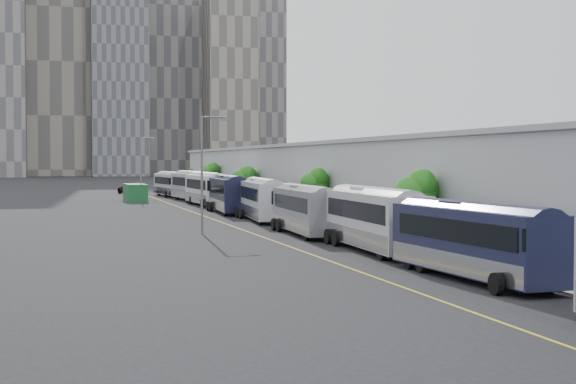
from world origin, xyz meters
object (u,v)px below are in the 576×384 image
object	(u,v)px
street_lamp_far	(142,164)
bus_3	(306,214)
street_lamp_near	(204,166)
bus_4	(263,203)
bus_1	(474,248)
bus_5	(229,197)
bus_7	(192,188)
suv	(131,189)
bus_6	(207,192)
shipping_container	(135,193)
bus_2	(374,224)
bus_8	(170,186)

from	to	relation	value
street_lamp_far	bus_3	bearing A→B (deg)	-83.62
street_lamp_near	bus_4	bearing A→B (deg)	59.33
bus_1	street_lamp_near	world-z (taller)	street_lamp_near
bus_3	bus_5	size ratio (longest dim) A/B	0.92
bus_7	suv	bearing A→B (deg)	97.60
bus_1	bus_6	bearing A→B (deg)	87.02
bus_4	bus_7	world-z (taller)	bus_7
bus_4	shipping_container	bearing A→B (deg)	105.64
bus_7	bus_2	bearing A→B (deg)	-94.38
bus_1	street_lamp_far	xyz separation A→B (m)	(-6.73, 81.36, 3.49)
bus_6	street_lamp_near	size ratio (longest dim) A/B	1.57
bus_2	shipping_container	xyz separation A→B (m)	(-7.85, 68.59, -0.42)
bus_2	street_lamp_far	distance (m)	68.53
bus_2	bus_7	size ratio (longest dim) A/B	0.94
bus_2	bus_7	xyz separation A→B (m)	(-0.13, 69.86, 0.09)
bus_8	shipping_container	bearing A→B (deg)	-117.49
street_lamp_far	shipping_container	xyz separation A→B (m)	(-0.92, 0.49, -3.79)
bus_1	street_lamp_far	world-z (taller)	street_lamp_far
bus_7	bus_8	bearing A→B (deg)	89.07
bus_2	shipping_container	bearing A→B (deg)	98.94
bus_8	shipping_container	distance (m)	17.56
bus_2	bus_4	xyz separation A→B (m)	(-0.21, 27.65, 0.01)
bus_1	bus_6	xyz separation A→B (m)	(-0.21, 69.52, 0.20)
bus_5	suv	distance (m)	57.25
bus_6	bus_8	bearing A→B (deg)	89.58
bus_7	bus_8	world-z (taller)	bus_7
bus_8	street_lamp_far	xyz separation A→B (m)	(-5.88, -16.68, 3.40)
bus_1	bus_8	size ratio (longest dim) A/B	0.93
bus_4	bus_8	distance (m)	57.13
bus_8	street_lamp_near	distance (m)	70.08
bus_1	bus_4	bearing A→B (deg)	86.85
bus_1	bus_6	world-z (taller)	bus_6
bus_1	bus_7	distance (m)	83.12
bus_3	suv	distance (m)	85.13
bus_2	bus_5	distance (m)	40.16
bus_6	bus_7	bearing A→B (deg)	87.09
street_lamp_far	bus_8	bearing A→B (deg)	70.60
bus_2	bus_5	world-z (taller)	bus_5
bus_1	bus_2	bearing A→B (deg)	85.96
bus_7	bus_4	bearing A→B (deg)	-94.60
bus_5	bus_4	bearing A→B (deg)	-83.60
bus_6	shipping_container	world-z (taller)	bus_6
bus_5	bus_7	bearing A→B (deg)	92.21
bus_3	shipping_container	bearing A→B (deg)	100.07
bus_3	suv	xyz separation A→B (m)	(-5.30, 84.96, -0.79)
bus_8	street_lamp_far	world-z (taller)	street_lamp_far
bus_7	bus_6	bearing A→B (deg)	-95.69
street_lamp_near	bus_3	bearing A→B (deg)	-22.49
bus_1	street_lamp_near	bearing A→B (deg)	101.57
suv	bus_7	bearing A→B (deg)	-102.18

